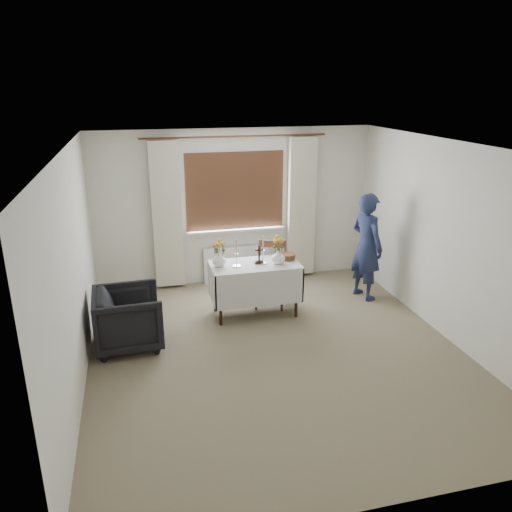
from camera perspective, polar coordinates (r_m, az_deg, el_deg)
The scene contains 12 objects.
ground at distance 6.29m, azimuth 2.39°, elevation -10.88°, with size 5.00×5.00×0.00m, color gray.
altar_table at distance 7.09m, azimuth -0.13°, elevation -3.81°, with size 1.24×0.64×0.76m, color white.
wooden_chair at distance 7.34m, azimuth 1.69°, elevation -2.15°, with size 0.44×0.44×0.96m, color brown, non-canonical shape.
armchair at distance 6.45m, azimuth -14.36°, elevation -6.94°, with size 0.80×0.82×0.75m, color black.
person at distance 7.69m, azimuth 12.52°, elevation 1.06°, with size 0.60×0.39×1.64m, color navy.
radiator at distance 8.30m, azimuth -2.22°, elevation -0.92°, with size 1.10×0.10×0.60m, color silver.
wooden_cross at distance 6.93m, azimuth 0.36°, elevation 0.18°, with size 0.12×0.09×0.26m, color black, non-canonical shape.
candlestick_left at distance 6.80m, azimuth -2.23°, elevation 0.33°, with size 0.11×0.11×0.39m, color white, non-canonical shape.
candlestick_right at distance 6.92m, azimuth 0.80°, elevation 0.72°, with size 0.11×0.11×0.40m, color white, non-canonical shape.
flower_vase_left at distance 6.85m, azimuth -4.23°, elevation -0.39°, with size 0.19×0.19×0.20m, color white.
flower_vase_right at distance 6.94m, azimuth 2.55°, elevation -0.08°, with size 0.19×0.19×0.20m, color white.
wicker_basket at distance 7.14m, azimuth 3.63°, elevation -0.05°, with size 0.22×0.22×0.08m, color brown.
Camera 1 is at (-1.55, -5.22, 3.15)m, focal length 35.00 mm.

